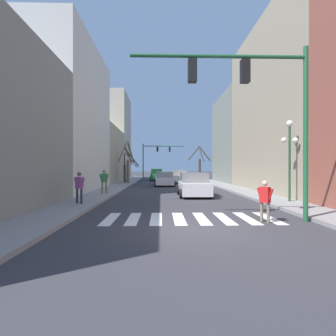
% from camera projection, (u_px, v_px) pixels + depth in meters
% --- Properties ---
extents(ground_plane, '(240.00, 240.00, 0.00)m').
position_uv_depth(ground_plane, '(196.00, 228.00, 8.72)').
color(ground_plane, '#38383D').
extents(sidewalk_left, '(2.12, 90.00, 0.15)m').
position_uv_depth(sidewalk_left, '(27.00, 227.00, 8.58)').
color(sidewalk_left, gray).
rests_on(sidewalk_left, ground_plane).
extents(building_row_left, '(6.00, 44.82, 13.80)m').
position_uv_depth(building_row_left, '(77.00, 135.00, 26.44)').
color(building_row_left, gray).
rests_on(building_row_left, ground_plane).
extents(building_row_right, '(6.00, 36.87, 13.82)m').
position_uv_depth(building_row_right, '(297.00, 110.00, 20.67)').
color(building_row_right, '#934C3D').
rests_on(building_row_right, ground_plane).
extents(crosswalk_stripes, '(6.75, 2.60, 0.01)m').
position_uv_depth(crosswalk_stripes, '(190.00, 218.00, 10.39)').
color(crosswalk_stripes, white).
rests_on(crosswalk_stripes, ground_plane).
extents(traffic_signal_near, '(6.62, 0.28, 6.53)m').
position_uv_depth(traffic_signal_near, '(257.00, 95.00, 9.70)').
color(traffic_signal_near, '#236038').
rests_on(traffic_signal_near, ground_plane).
extents(traffic_signal_far, '(7.13, 0.28, 6.09)m').
position_uv_depth(traffic_signal_far, '(155.00, 153.00, 45.04)').
color(traffic_signal_far, '#236038').
rests_on(traffic_signal_far, ground_plane).
extents(street_lamp_right_corner, '(0.95, 0.36, 4.49)m').
position_uv_depth(street_lamp_right_corner, '(290.00, 144.00, 14.52)').
color(street_lamp_right_corner, '#1E4C2D').
rests_on(street_lamp_right_corner, sidewalk_right).
extents(car_at_intersection, '(2.15, 4.69, 1.70)m').
position_uv_depth(car_at_intersection, '(179.00, 177.00, 34.56)').
color(car_at_intersection, white).
rests_on(car_at_intersection, ground_plane).
extents(car_driving_away_lane, '(2.19, 4.12, 1.65)m').
position_uv_depth(car_driving_away_lane, '(194.00, 185.00, 18.31)').
color(car_driving_away_lane, white).
rests_on(car_driving_away_lane, ground_plane).
extents(car_parked_left_far, '(2.04, 4.63, 1.79)m').
position_uv_depth(car_parked_left_far, '(157.00, 175.00, 40.65)').
color(car_parked_left_far, '#236B38').
rests_on(car_parked_left_far, ground_plane).
extents(car_parked_left_mid, '(2.18, 4.50, 1.54)m').
position_uv_depth(car_parked_left_mid, '(165.00, 179.00, 28.94)').
color(car_parked_left_mid, white).
rests_on(car_parked_left_mid, ground_plane).
extents(pedestrian_crossing_street, '(0.67, 0.37, 1.64)m').
position_uv_depth(pedestrian_crossing_street, '(79.00, 185.00, 13.61)').
color(pedestrian_crossing_street, '#282D47').
rests_on(pedestrian_crossing_street, sidewalk_left).
extents(pedestrian_near_right_corner, '(0.47, 0.57, 1.55)m').
position_uv_depth(pedestrian_near_right_corner, '(265.00, 198.00, 9.64)').
color(pedestrian_near_right_corner, '#7A705B').
rests_on(pedestrian_near_right_corner, ground_plane).
extents(pedestrian_on_right_sidewalk, '(0.68, 0.45, 1.71)m').
position_uv_depth(pedestrian_on_right_sidewalk, '(104.00, 179.00, 18.81)').
color(pedestrian_on_right_sidewalk, '#7A705B').
rests_on(pedestrian_on_right_sidewalk, sidewalk_left).
extents(street_tree_right_far, '(1.77, 1.74, 5.37)m').
position_uv_depth(street_tree_right_far, '(128.00, 165.00, 31.92)').
color(street_tree_right_far, brown).
rests_on(street_tree_right_far, sidewalk_left).
extents(street_tree_left_mid, '(3.83, 1.37, 5.51)m').
position_uv_depth(street_tree_left_mid, '(200.00, 163.00, 44.56)').
color(street_tree_left_mid, '#473828').
rests_on(street_tree_left_mid, sidewalk_right).
extents(street_tree_left_far, '(2.08, 1.83, 4.59)m').
position_uv_depth(street_tree_left_far, '(127.00, 166.00, 32.49)').
color(street_tree_left_far, brown).
rests_on(street_tree_left_far, sidewalk_left).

